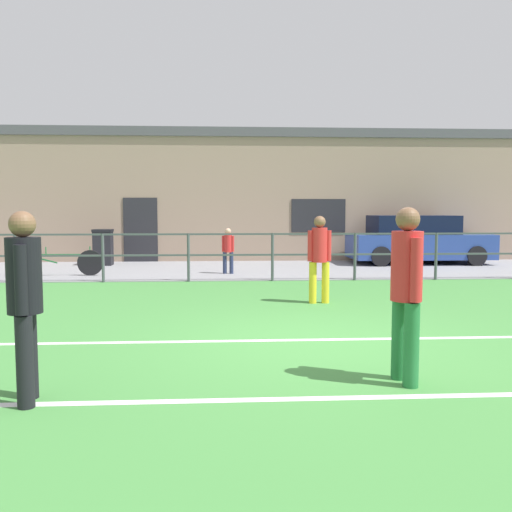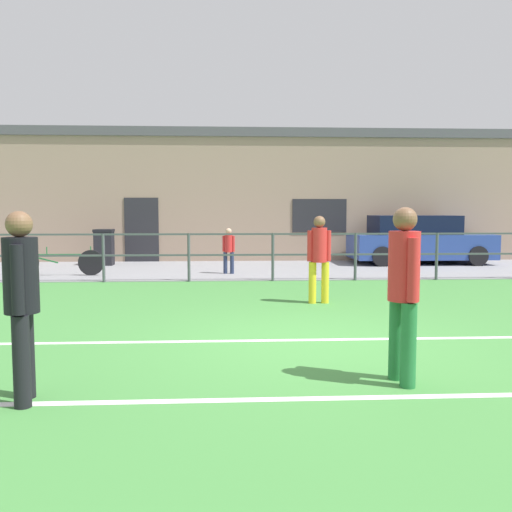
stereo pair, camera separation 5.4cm
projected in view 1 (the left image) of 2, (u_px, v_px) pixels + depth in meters
name	position (u px, v px, depth m)	size (l,w,h in m)	color
ground	(313.00, 342.00, 7.04)	(60.00, 44.00, 0.04)	#42843D
field_line_touchline	(313.00, 340.00, 7.09)	(36.00, 0.11, 0.00)	white
field_line_hash	(353.00, 398.00, 4.89)	(36.00, 0.11, 0.00)	white
pavement_strip	(265.00, 269.00, 15.49)	(48.00, 5.00, 0.02)	gray
perimeter_fence	(273.00, 250.00, 12.95)	(36.07, 0.07, 1.15)	#474C51
clubhouse_facade	(257.00, 196.00, 18.99)	(28.00, 2.56, 4.38)	gray
player_goalkeeper	(25.00, 295.00, 4.70)	(0.30, 0.45, 1.69)	black
player_striker	(319.00, 254.00, 9.83)	(0.44, 0.28, 1.59)	gold
player_winger	(406.00, 284.00, 5.25)	(0.30, 0.47, 1.72)	#237038
spectator_child	(228.00, 248.00, 14.29)	(0.33, 0.21, 1.20)	#232D4C
parked_car_red	(417.00, 241.00, 17.12)	(4.32, 1.94, 1.51)	#28428E
bicycle_parked_1	(57.00, 262.00, 13.85)	(2.29, 0.04, 0.75)	black
trash_bin_0	(103.00, 247.00, 16.49)	(0.57, 0.49, 1.10)	black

